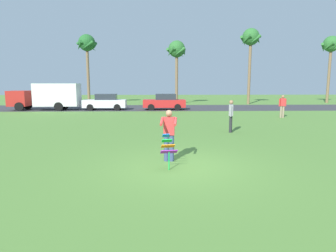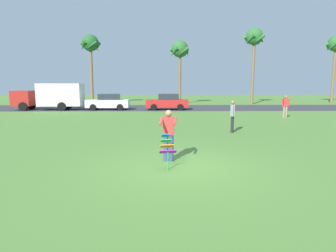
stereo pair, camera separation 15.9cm
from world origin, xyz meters
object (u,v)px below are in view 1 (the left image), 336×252
parked_car_white (105,102)px  palm_tree_centre_far (251,40)px  person_kite_flyer (169,133)px  parked_truck_red_cab (49,96)px  palm_tree_right_near (177,52)px  person_walker_near (231,115)px  kite_held (168,147)px  person_walker_far (282,106)px  palm_tree_far_left (331,47)px  parked_car_red (165,102)px  palm_tree_left_near (87,46)px

parked_car_white → palm_tree_centre_far: palm_tree_centre_far is taller
person_kite_flyer → parked_truck_red_cab: bearing=119.8°
palm_tree_right_near → palm_tree_centre_far: bearing=-1.9°
parked_car_white → person_walker_near: person_walker_near is taller
kite_held → palm_tree_centre_far: bearing=68.1°
person_walker_far → palm_tree_far_left: bearing=51.3°
person_walker_near → parked_car_red: bearing=103.3°
parked_truck_red_cab → person_walker_near: 20.10m
kite_held → person_walker_near: 7.50m
palm_tree_right_near → person_walker_near: 22.79m
palm_tree_far_left → person_walker_far: 22.80m
palm_tree_centre_far → palm_tree_far_left: (11.52, 1.90, -0.51)m
palm_tree_right_near → palm_tree_centre_far: size_ratio=0.84×
parked_car_white → parked_car_red: bearing=-0.0°
person_walker_far → palm_tree_left_near: bearing=138.9°
parked_truck_red_cab → parked_car_white: 5.53m
person_kite_flyer → palm_tree_centre_far: size_ratio=0.18×
person_kite_flyer → palm_tree_far_left: (22.83, 29.35, 6.52)m
palm_tree_left_near → person_walker_near: size_ratio=5.09×
palm_tree_left_near → palm_tree_right_near: bearing=-3.6°
parked_car_white → palm_tree_centre_far: bearing=25.2°
parked_truck_red_cab → person_kite_flyer: bearing=-60.2°
parked_car_white → palm_tree_right_near: palm_tree_right_near is taller
person_kite_flyer → person_walker_far: same height
palm_tree_left_near → parked_car_red: bearing=-43.0°
palm_tree_far_left → person_walker_far: palm_tree_far_left is taller
kite_held → person_walker_near: size_ratio=0.60×
parked_car_white → palm_tree_left_near: (-3.73, 9.00, 6.59)m
kite_held → parked_car_red: size_ratio=0.25×
person_kite_flyer → palm_tree_centre_far: bearing=67.6°
palm_tree_left_near → person_walker_near: bearing=-60.4°
kite_held → person_walker_near: bearing=61.3°
palm_tree_right_near → person_walker_far: 17.96m
parked_truck_red_cab → parked_car_red: parked_truck_red_cab is taller
palm_tree_left_near → palm_tree_right_near: 11.44m
palm_tree_right_near → person_walker_near: bearing=-86.1°
person_kite_flyer → palm_tree_left_near: 30.65m
parked_car_white → person_walker_near: (9.17, -13.73, 0.16)m
palm_tree_centre_far → person_walker_near: 24.12m
parked_car_red → palm_tree_right_near: palm_tree_right_near is taller
palm_tree_far_left → person_walker_near: palm_tree_far_left is taller
palm_tree_left_near → palm_tree_centre_far: 20.71m
kite_held → parked_car_red: bearing=89.0°
palm_tree_left_near → person_walker_far: bearing=-41.1°
parked_truck_red_cab → parked_car_white: size_ratio=1.59×
palm_tree_right_near → palm_tree_far_left: bearing=4.4°
parked_car_white → palm_tree_left_near: palm_tree_left_near is taller
parked_car_red → palm_tree_right_near: bearing=78.2°
person_kite_flyer → palm_tree_far_left: palm_tree_far_left is taller
palm_tree_left_near → palm_tree_right_near: size_ratio=1.10×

